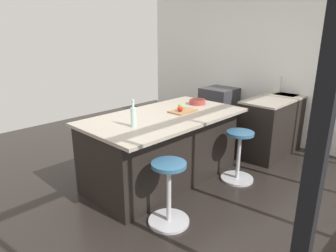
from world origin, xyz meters
name	(u,v)px	position (x,y,z in m)	size (l,w,h in m)	color
ground_plane	(147,179)	(0.00, 0.00, 0.00)	(7.09, 7.09, 0.00)	black
interior_partition_left	(254,58)	(-2.73, 0.00, 1.47)	(0.12, 5.06, 2.94)	silver
sink_cabinet	(279,122)	(-2.38, 0.76, 0.47)	(1.80, 0.60, 1.21)	black
oven_range	(219,110)	(-2.38, -0.49, 0.45)	(0.60, 0.61, 0.90)	#38383D
kitchen_island	(163,147)	(-0.18, 0.13, 0.46)	(2.14, 1.18, 0.92)	black
stool_by_window	(238,158)	(-0.86, 0.90, 0.33)	(0.44, 0.44, 0.69)	#B7B7BC
stool_middle	(169,195)	(0.49, 0.90, 0.33)	(0.44, 0.44, 0.69)	#B7B7BC
cutting_board	(183,111)	(-0.47, 0.23, 0.93)	(0.36, 0.24, 0.02)	olive
apple_green	(181,106)	(-0.50, 0.17, 0.98)	(0.08, 0.08, 0.08)	#609E2D
apple_red	(180,109)	(-0.40, 0.25, 0.97)	(0.07, 0.07, 0.07)	red
water_bottle	(133,116)	(0.42, 0.27, 1.04)	(0.06, 0.06, 0.31)	silver
fruit_bowl	(197,102)	(-0.95, 0.09, 0.96)	(0.24, 0.24, 0.07)	#993833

